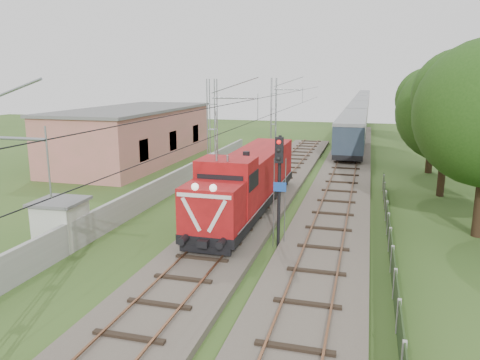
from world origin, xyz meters
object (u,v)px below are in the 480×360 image
(relay_hut, at_px, (61,223))
(locomotive, at_px, (248,180))
(coach_rake, at_px, (361,106))
(signal_post, at_px, (279,172))

(relay_hut, bearing_deg, locomotive, 45.93)
(coach_rake, relative_size, relay_hut, 45.32)
(coach_rake, xyz_separation_m, relay_hut, (-12.40, -78.70, -1.25))
(coach_rake, distance_m, relay_hut, 79.68)
(locomotive, bearing_deg, relay_hut, -134.07)
(signal_post, distance_m, relay_hut, 10.83)
(coach_rake, relative_size, signal_post, 19.82)
(signal_post, bearing_deg, coach_rake, 88.36)
(signal_post, relative_size, relay_hut, 2.29)
(relay_hut, bearing_deg, coach_rake, 81.05)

